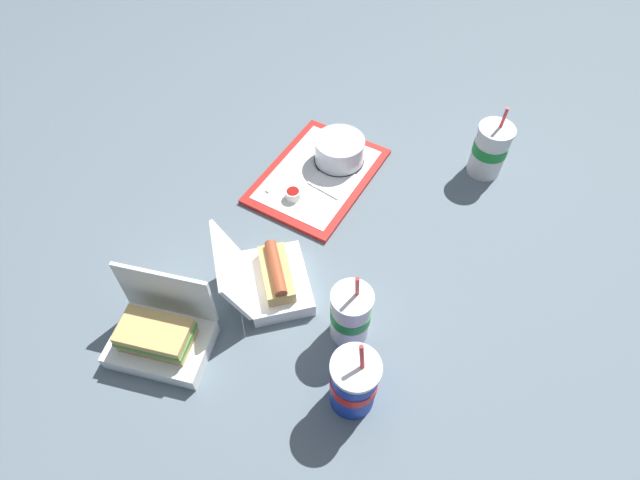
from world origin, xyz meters
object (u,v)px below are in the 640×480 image
(soda_cup_back, at_px, (351,315))
(ketchup_cup, at_px, (293,194))
(cake_container, at_px, (339,151))
(soda_cup_center, at_px, (354,383))
(plastic_fork, at_px, (281,180))
(soda_cup_front, at_px, (490,150))
(food_tray, at_px, (318,176))
(clamshell_hotdog_center, at_px, (272,279))
(clamshell_sandwich_left, at_px, (160,336))

(soda_cup_back, bearing_deg, ketchup_cup, 36.85)
(cake_container, xyz_separation_m, soda_cup_center, (-0.62, -0.21, 0.03))
(ketchup_cup, height_order, plastic_fork, ketchup_cup)
(ketchup_cup, distance_m, soda_cup_front, 0.53)
(food_tray, height_order, plastic_fork, plastic_fork)
(soda_cup_front, bearing_deg, plastic_fork, 112.73)
(ketchup_cup, distance_m, plastic_fork, 0.07)
(clamshell_hotdog_center, relative_size, soda_cup_center, 1.18)
(plastic_fork, relative_size, soda_cup_center, 0.51)
(clamshell_sandwich_left, distance_m, soda_cup_back, 0.39)
(cake_container, height_order, soda_cup_center, soda_cup_center)
(clamshell_hotdog_center, bearing_deg, plastic_fork, 17.13)
(cake_container, height_order, soda_cup_front, soda_cup_front)
(plastic_fork, height_order, clamshell_hotdog_center, clamshell_hotdog_center)
(clamshell_hotdog_center, height_order, clamshell_sandwich_left, clamshell_sandwich_left)
(soda_cup_front, bearing_deg, ketchup_cup, 119.74)
(cake_container, relative_size, clamshell_sandwich_left, 0.65)
(food_tray, height_order, ketchup_cup, ketchup_cup)
(cake_container, bearing_deg, soda_cup_center, -161.51)
(ketchup_cup, xyz_separation_m, clamshell_hotdog_center, (-0.27, -0.04, 0.01))
(cake_container, bearing_deg, clamshell_hotdog_center, 175.97)
(clamshell_hotdog_center, bearing_deg, cake_container, -4.03)
(food_tray, relative_size, soda_cup_center, 1.94)
(food_tray, height_order, soda_cup_front, soda_cup_front)
(clamshell_hotdog_center, distance_m, soda_cup_front, 0.67)
(plastic_fork, bearing_deg, clamshell_hotdog_center, -142.67)
(clamshell_hotdog_center, bearing_deg, food_tray, 1.44)
(cake_container, relative_size, soda_cup_front, 0.66)
(cake_container, bearing_deg, clamshell_sandwich_left, 162.72)
(clamshell_sandwich_left, bearing_deg, cake_container, -17.28)
(food_tray, distance_m, clamshell_hotdog_center, 0.37)
(soda_cup_center, height_order, soda_cup_back, soda_cup_center)
(soda_cup_back, bearing_deg, soda_cup_front, -20.62)
(clamshell_sandwich_left, bearing_deg, plastic_fork, -7.75)
(food_tray, bearing_deg, clamshell_hotdog_center, -178.56)
(soda_cup_center, bearing_deg, soda_cup_front, -13.67)
(ketchup_cup, distance_m, clamshell_hotdog_center, 0.27)
(clamshell_hotdog_center, xyz_separation_m, soda_cup_back, (-0.05, -0.19, 0.04))
(cake_container, relative_size, plastic_fork, 1.24)
(food_tray, xyz_separation_m, soda_cup_back, (-0.42, -0.20, 0.07))
(food_tray, height_order, cake_container, cake_container)
(food_tray, relative_size, plastic_fork, 3.80)
(cake_container, xyz_separation_m, soda_cup_front, (0.09, -0.38, 0.03))
(clamshell_sandwich_left, relative_size, soda_cup_center, 0.98)
(food_tray, xyz_separation_m, ketchup_cup, (-0.10, 0.03, 0.02))
(food_tray, xyz_separation_m, cake_container, (0.07, -0.04, 0.04))
(food_tray, xyz_separation_m, clamshell_sandwich_left, (-0.57, 0.16, 0.04))
(plastic_fork, height_order, soda_cup_back, soda_cup_back)
(food_tray, relative_size, clamshell_sandwich_left, 1.98)
(ketchup_cup, bearing_deg, cake_container, -24.11)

